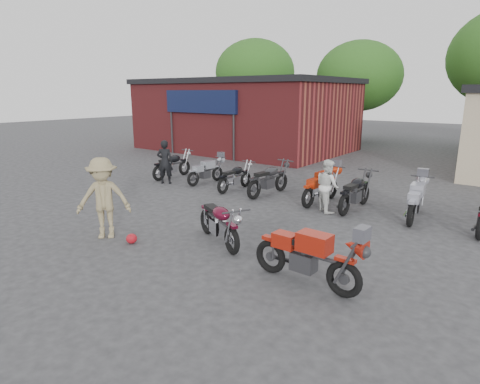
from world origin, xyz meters
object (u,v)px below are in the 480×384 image
Objects in this scene: sportbike at (308,253)px; row_bike_5 at (356,190)px; person_dark at (165,162)px; helmet at (132,239)px; row_bike_1 at (206,170)px; person_tan at (103,198)px; vintage_motorcycle at (219,220)px; person_light at (327,186)px; row_bike_2 at (235,176)px; row_bike_4 at (321,185)px; row_bike_0 at (173,164)px; row_bike_3 at (269,178)px; row_bike_6 at (416,199)px.

row_bike_5 is at bearing 104.98° from sportbike.
person_dark reaches higher than row_bike_5.
row_bike_1 is (-2.94, 5.90, 0.41)m from helmet.
row_bike_5 is (3.12, 5.94, 0.49)m from helmet.
person_dark is at bearing 79.27° from person_tan.
person_light reaches higher than vintage_motorcycle.
row_bike_2 is at bearing 140.39° from sportbike.
row_bike_5 is (1.17, -0.07, 0.01)m from row_bike_4.
row_bike_0 is (-9.09, 5.19, -0.03)m from sportbike.
row_bike_1 is 2.97m from row_bike_3.
row_bike_5 reaches higher than vintage_motorcycle.
row_bike_0 is 6.72m from row_bike_4.
row_bike_0 is 9.61m from row_bike_6.
helmet is at bearing 135.09° from row_bike_6.
person_tan is (-3.36, -5.35, 0.21)m from person_light.
row_bike_3 is (4.23, 0.94, -0.24)m from person_dark.
row_bike_2 is at bearing -93.75° from row_bike_1.
row_bike_1 is 0.86× the size of row_bike_3.
person_light is 0.77× the size of row_bike_0.
sportbike is 1.03× the size of row_bike_4.
sportbike is at bearing 8.56° from helmet.
row_bike_3 is 3.09m from row_bike_5.
row_bike_3 reaches higher than row_bike_5.
row_bike_3 is 4.80m from row_bike_6.
vintage_motorcycle is 2.14m from helmet.
person_light is at bearing 113.67° from sportbike.
person_light is 0.74× the size of row_bike_3.
row_bike_2 is 0.87× the size of row_bike_3.
helmet is at bearing 152.52° from row_bike_5.
row_bike_2 is (2.86, 0.79, -0.32)m from person_dark.
vintage_motorcycle is 0.97× the size of row_bike_5.
person_light is (6.71, 0.32, -0.06)m from person_dark.
person_tan is 0.93× the size of row_bike_3.
row_bike_6 is at bearing -90.09° from row_bike_0.
row_bike_1 is 6.06m from row_bike_5.
row_bike_2 is (-3.85, 0.47, -0.25)m from person_light.
row_bike_3 is at bearing 21.79° from person_light.
row_bike_0 is at bearing 79.02° from person_tan.
vintage_motorcycle is 7.89× the size of helmet.
helmet is at bearing -169.23° from sportbike.
helmet is (-4.32, -0.65, -0.51)m from sportbike.
row_bike_5 is at bearing -87.50° from row_bike_2.
person_light is 5.50m from row_bike_1.
person_light is 0.75× the size of row_bike_5.
row_bike_5 is at bearing -90.75° from row_bike_0.
row_bike_5 is 1.71m from row_bike_6.
row_bike_3 reaches higher than row_bike_4.
vintage_motorcycle is at bearing -126.94° from row_bike_0.
sportbike is at bearing -121.21° from row_bike_0.
row_bike_5 is at bearing -84.34° from row_bike_3.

